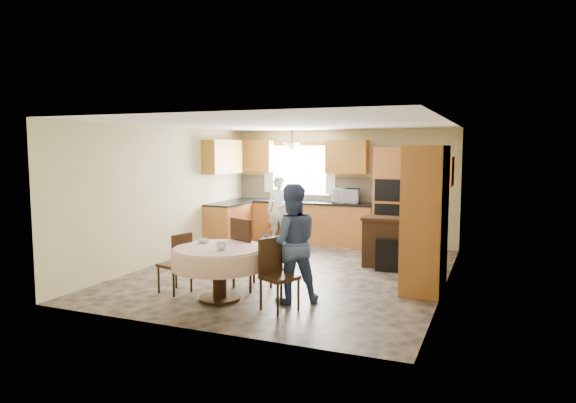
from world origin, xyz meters
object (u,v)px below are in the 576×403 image
(chair_right, at_px, (276,270))
(person_sink, at_px, (279,210))
(dining_table, at_px, (219,259))
(chair_back, at_px, (247,250))
(chair_left, at_px, (178,260))
(cupboard, at_px, (425,218))
(sideboard, at_px, (396,244))
(oven_tower, at_px, (391,198))
(person_dining, at_px, (291,243))

(chair_right, distance_m, person_sink, 4.59)
(dining_table, distance_m, chair_back, 0.65)
(chair_left, xyz_separation_m, chair_back, (0.82, 0.60, 0.10))
(chair_left, distance_m, chair_right, 1.60)
(cupboard, height_order, chair_back, cupboard)
(dining_table, bearing_deg, sideboard, 56.39)
(chair_left, bearing_deg, dining_table, 101.25)
(person_sink, bearing_deg, chair_right, -82.53)
(oven_tower, xyz_separation_m, chair_back, (-1.37, -3.90, -0.47))
(chair_right, bearing_deg, sideboard, 7.88)
(cupboard, xyz_separation_m, person_dining, (-1.60, -1.31, -0.26))
(dining_table, height_order, person_dining, person_dining)
(cupboard, height_order, chair_right, cupboard)
(cupboard, relative_size, chair_left, 2.42)
(person_sink, bearing_deg, sideboard, -40.18)
(sideboard, relative_size, chair_back, 1.09)
(oven_tower, height_order, person_dining, oven_tower)
(chair_left, distance_m, chair_back, 1.02)
(person_sink, height_order, person_dining, person_dining)
(person_dining, bearing_deg, dining_table, -13.76)
(person_dining, bearing_deg, person_sink, -96.12)
(cupboard, xyz_separation_m, chair_left, (-3.26, -1.57, -0.58))
(oven_tower, bearing_deg, chair_back, -109.39)
(oven_tower, relative_size, chair_back, 1.98)
(dining_table, bearing_deg, chair_right, -5.13)
(sideboard, height_order, person_dining, person_dining)
(chair_back, height_order, person_dining, person_dining)
(dining_table, distance_m, person_sink, 4.24)
(cupboard, bearing_deg, person_sink, 143.55)
(chair_left, distance_m, person_sink, 4.12)
(dining_table, xyz_separation_m, chair_back, (0.11, 0.64, 0.01))
(oven_tower, height_order, chair_back, oven_tower)
(dining_table, relative_size, chair_back, 1.22)
(chair_right, bearing_deg, chair_left, 112.46)
(dining_table, xyz_separation_m, chair_left, (-0.71, 0.04, -0.09))
(dining_table, relative_size, chair_right, 1.40)
(chair_back, bearing_deg, chair_left, 60.17)
(sideboard, bearing_deg, chair_right, -110.69)
(cupboard, bearing_deg, chair_right, -134.53)
(chair_left, bearing_deg, oven_tower, 168.79)
(oven_tower, distance_m, sideboard, 1.85)
(oven_tower, distance_m, dining_table, 4.80)
(chair_left, relative_size, chair_right, 0.95)
(cupboard, bearing_deg, chair_left, -154.34)
(oven_tower, bearing_deg, dining_table, -108.08)
(sideboard, distance_m, chair_left, 3.84)
(chair_back, bearing_deg, person_dining, -177.95)
(person_sink, bearing_deg, chair_left, -102.87)
(chair_left, xyz_separation_m, person_sink, (-0.17, 4.10, 0.26))
(person_sink, bearing_deg, person_dining, -79.80)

